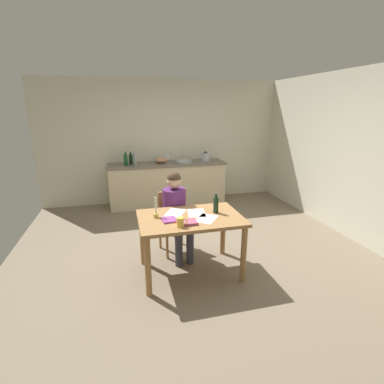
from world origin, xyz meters
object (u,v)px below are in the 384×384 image
(book_cookery, at_px, (169,220))
(wine_glass_back_left, at_px, (159,157))
(wine_glass_by_kettle, at_px, (163,157))
(wine_glass_near_sink, at_px, (168,157))
(mixing_bowl, at_px, (161,160))
(candlestick, at_px, (156,212))
(dining_table, at_px, (190,226))
(chair_at_table, at_px, (173,219))
(book_magazine, at_px, (189,222))
(wine_bottle_on_table, at_px, (216,205))
(bottle_vinegar, at_px, (131,159))
(person_seated, at_px, (176,209))
(stovetop_kettle, at_px, (205,157))
(coffee_mug, at_px, (181,222))
(bottle_wine_red, at_px, (135,159))
(sink_unit, at_px, (184,161))
(bottle_oil, at_px, (126,160))

(book_cookery, distance_m, wine_glass_back_left, 2.99)
(wine_glass_by_kettle, bearing_deg, wine_glass_near_sink, 0.00)
(mixing_bowl, bearing_deg, wine_glass_by_kettle, 54.24)
(candlestick, xyz_separation_m, mixing_bowl, (0.46, 2.73, 0.13))
(dining_table, height_order, chair_at_table, chair_at_table)
(book_magazine, relative_size, wine_glass_near_sink, 1.18)
(candlestick, bearing_deg, wine_glass_near_sink, 77.39)
(chair_at_table, bearing_deg, wine_glass_back_left, 86.78)
(wine_bottle_on_table, xyz_separation_m, mixing_bowl, (-0.28, 2.75, 0.10))
(mixing_bowl, bearing_deg, wine_glass_near_sink, 30.03)
(candlestick, bearing_deg, bottle_vinegar, 93.27)
(person_seated, height_order, wine_glass_near_sink, person_seated)
(candlestick, relative_size, stovetop_kettle, 1.17)
(coffee_mug, relative_size, wine_glass_by_kettle, 0.79)
(candlestick, xyz_separation_m, bottle_wine_red, (-0.08, 2.58, 0.20))
(wine_bottle_on_table, height_order, wine_glass_near_sink, wine_glass_near_sink)
(wine_glass_back_left, bearing_deg, book_cookery, -95.79)
(book_magazine, relative_size, stovetop_kettle, 0.83)
(wine_bottle_on_table, height_order, sink_unit, sink_unit)
(candlestick, distance_m, stovetop_kettle, 3.04)
(person_seated, height_order, wine_bottle_on_table, person_seated)
(bottle_vinegar, height_order, wine_glass_back_left, bottle_vinegar)
(dining_table, bearing_deg, coffee_mug, -123.53)
(book_cookery, bearing_deg, dining_table, 7.36)
(stovetop_kettle, bearing_deg, bottle_vinegar, 177.93)
(wine_bottle_on_table, bearing_deg, person_seated, 132.99)
(bottle_wine_red, bearing_deg, coffee_mug, -84.04)
(bottle_vinegar, distance_m, stovetop_kettle, 1.59)
(wine_glass_near_sink, xyz_separation_m, wine_glass_by_kettle, (-0.10, 0.00, 0.00))
(bottle_wine_red, xyz_separation_m, stovetop_kettle, (1.51, 0.10, -0.03))
(coffee_mug, relative_size, bottle_vinegar, 0.49)
(stovetop_kettle, bearing_deg, candlestick, -118.10)
(bottle_oil, bearing_deg, dining_table, -76.19)
(stovetop_kettle, bearing_deg, dining_table, -110.44)
(candlestick, distance_m, bottle_wine_red, 2.59)
(coffee_mug, bearing_deg, dining_table, 56.47)
(book_cookery, relative_size, wine_glass_near_sink, 1.16)
(sink_unit, distance_m, mixing_bowl, 0.49)
(wine_bottle_on_table, xyz_separation_m, bottle_vinegar, (-0.90, 2.76, 0.14))
(candlestick, xyz_separation_m, wine_glass_near_sink, (0.63, 2.83, 0.18))
(book_magazine, distance_m, bottle_oil, 2.99)
(chair_at_table, distance_m, candlestick, 0.74)
(person_seated, distance_m, wine_glass_by_kettle, 2.43)
(dining_table, relative_size, wine_glass_by_kettle, 8.09)
(book_cookery, bearing_deg, wine_glass_near_sink, 75.31)
(person_seated, bearing_deg, book_cookery, -108.84)
(candlestick, bearing_deg, wine_glass_by_kettle, 79.31)
(book_magazine, distance_m, book_cookery, 0.25)
(person_seated, bearing_deg, bottle_wine_red, 100.64)
(chair_at_table, distance_m, bottle_wine_red, 2.11)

